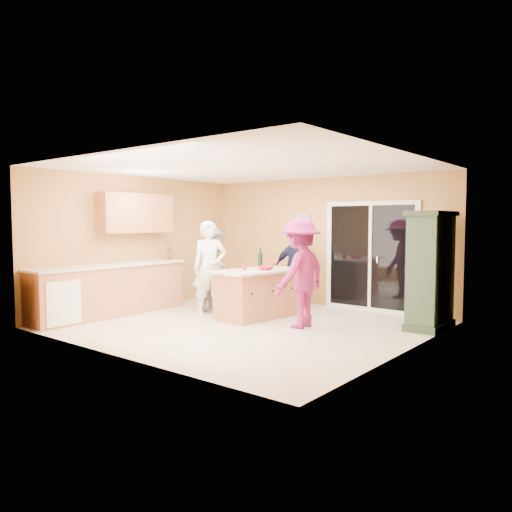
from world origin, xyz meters
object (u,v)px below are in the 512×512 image
Objects in this scene: woman_grey at (216,269)px; woman_magenta at (300,273)px; woman_navy at (297,268)px; kitchen_island at (257,295)px; green_hutch at (431,272)px; woman_white at (210,268)px.

woman_magenta reaches higher than woman_grey.
woman_navy is (1.08, 1.20, -0.01)m from woman_grey.
kitchen_island is 1.10× the size of woman_navy.
kitchen_island is 2.97m from green_hutch.
woman_white reaches higher than kitchen_island.
woman_grey is 1.01× the size of woman_navy.
kitchen_island is 1.20m from woman_grey.
woman_white reaches higher than woman_navy.
kitchen_island is 1.00× the size of woman_white.
woman_magenta is at bearing -54.11° from woman_white.
woman_navy is at bearing -63.04° from woman_grey.
kitchen_island is at bearing -159.92° from green_hutch.
kitchen_island is 1.03m from woman_white.
woman_magenta is (2.18, -0.33, 0.10)m from woman_grey.
woman_white is 0.98× the size of woman_magenta.
woman_navy is (-0.05, 1.32, 0.38)m from kitchen_island.
woman_navy is 0.88× the size of woman_magenta.
woman_white is at bearing -86.00° from woman_magenta.
green_hutch is at bearing 126.56° from woman_magenta.
woman_white is 1.10× the size of woman_grey.
woman_navy is at bearing 97.94° from kitchen_island.
green_hutch reaches higher than woman_white.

